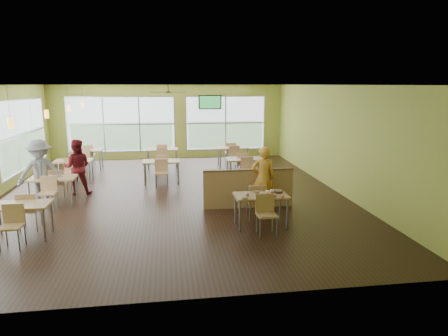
# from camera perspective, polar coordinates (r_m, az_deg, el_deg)

# --- Properties ---
(room) EXTENTS (12.00, 12.04, 3.20)m
(room) POSITION_cam_1_polar(r_m,az_deg,el_deg) (11.68, -7.68, 3.81)
(room) COLOR black
(room) RESTS_ON ground
(window_bays) EXTENTS (9.24, 10.24, 2.38)m
(window_bays) POSITION_cam_1_polar(r_m,az_deg,el_deg) (14.97, -18.02, 4.62)
(window_bays) COLOR white
(window_bays) RESTS_ON room
(main_table) EXTENTS (1.22, 1.52, 0.87)m
(main_table) POSITION_cam_1_polar(r_m,az_deg,el_deg) (9.19, 5.31, -4.53)
(main_table) COLOR tan
(main_table) RESTS_ON floor
(half_wall_divider) EXTENTS (2.40, 0.14, 1.04)m
(half_wall_divider) POSITION_cam_1_polar(r_m,az_deg,el_deg) (10.58, 3.49, -2.90)
(half_wall_divider) COLOR tan
(half_wall_divider) RESTS_ON floor
(dining_tables) EXTENTS (6.92, 8.72, 0.87)m
(dining_tables) POSITION_cam_1_polar(r_m,az_deg,el_deg) (13.56, -12.09, 0.62)
(dining_tables) COLOR tan
(dining_tables) RESTS_ON floor
(pendant_lights) EXTENTS (0.11, 7.31, 0.86)m
(pendant_lights) POSITION_cam_1_polar(r_m,az_deg,el_deg) (12.65, -22.60, 7.52)
(pendant_lights) COLOR #2D2119
(pendant_lights) RESTS_ON ceiling
(ceiling_fan) EXTENTS (1.25, 1.25, 0.29)m
(ceiling_fan) POSITION_cam_1_polar(r_m,az_deg,el_deg) (14.57, -7.96, 10.71)
(ceiling_fan) COLOR #2D2119
(ceiling_fan) RESTS_ON ceiling
(tv_backwall) EXTENTS (1.00, 0.07, 0.60)m
(tv_backwall) POSITION_cam_1_polar(r_m,az_deg,el_deg) (17.58, -2.02, 9.38)
(tv_backwall) COLOR black
(tv_backwall) RESTS_ON wall_back
(man_plaid) EXTENTS (0.65, 0.47, 1.66)m
(man_plaid) POSITION_cam_1_polar(r_m,az_deg,el_deg) (10.43, 5.63, -1.40)
(man_plaid) COLOR orange
(man_plaid) RESTS_ON floor
(patron_maroon) EXTENTS (0.83, 0.66, 1.65)m
(patron_maroon) POSITION_cam_1_polar(r_m,az_deg,el_deg) (12.52, -20.26, 0.12)
(patron_maroon) COLOR #5E1218
(patron_maroon) RESTS_ON floor
(patron_grey) EXTENTS (1.29, 0.94, 1.80)m
(patron_grey) POSITION_cam_1_polar(r_m,az_deg,el_deg) (11.75, -24.74, -0.61)
(patron_grey) COLOR slate
(patron_grey) RESTS_ON floor
(cup_blue) EXTENTS (0.08, 0.08, 0.30)m
(cup_blue) POSITION_cam_1_polar(r_m,az_deg,el_deg) (8.91, 3.35, -3.82)
(cup_blue) COLOR white
(cup_blue) RESTS_ON main_table
(cup_yellow) EXTENTS (0.09, 0.09, 0.34)m
(cup_yellow) POSITION_cam_1_polar(r_m,az_deg,el_deg) (8.90, 5.40, -3.82)
(cup_yellow) COLOR white
(cup_yellow) RESTS_ON main_table
(cup_red_near) EXTENTS (0.10, 0.10, 0.36)m
(cup_red_near) POSITION_cam_1_polar(r_m,az_deg,el_deg) (9.00, 6.21, -3.63)
(cup_red_near) COLOR white
(cup_red_near) RESTS_ON main_table
(cup_red_far) EXTENTS (0.09, 0.09, 0.33)m
(cup_red_far) POSITION_cam_1_polar(r_m,az_deg,el_deg) (9.13, 6.92, -3.45)
(cup_red_far) COLOR white
(cup_red_far) RESTS_ON main_table
(food_basket) EXTENTS (0.24, 0.24, 0.05)m
(food_basket) POSITION_cam_1_polar(r_m,az_deg,el_deg) (9.36, 7.77, -3.32)
(food_basket) COLOR black
(food_basket) RESTS_ON main_table
(ketchup_cup) EXTENTS (0.05, 0.05, 0.02)m
(ketchup_cup) POSITION_cam_1_polar(r_m,az_deg,el_deg) (8.99, 8.40, -4.12)
(ketchup_cup) COLOR #A40C11
(ketchup_cup) RESTS_ON main_table
(wrapper_left) EXTENTS (0.19, 0.18, 0.04)m
(wrapper_left) POSITION_cam_1_polar(r_m,az_deg,el_deg) (8.77, 2.96, -4.34)
(wrapper_left) COLOR #916B46
(wrapper_left) RESTS_ON main_table
(wrapper_mid) EXTENTS (0.24, 0.22, 0.05)m
(wrapper_mid) POSITION_cam_1_polar(r_m,az_deg,el_deg) (9.31, 4.79, -3.37)
(wrapper_mid) COLOR #916B46
(wrapper_mid) RESTS_ON main_table
(wrapper_right) EXTENTS (0.16, 0.15, 0.03)m
(wrapper_right) POSITION_cam_1_polar(r_m,az_deg,el_deg) (9.02, 7.20, -3.98)
(wrapper_right) COLOR #916B46
(wrapper_right) RESTS_ON main_table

